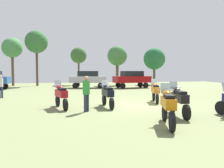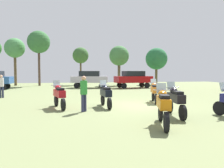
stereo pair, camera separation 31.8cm
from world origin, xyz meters
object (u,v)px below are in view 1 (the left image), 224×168
(tree_6, at_px, (79,56))
(person_2, at_px, (1,85))
(motorcycle_2, at_px, (155,91))
(person_3, at_px, (86,91))
(tree_2, at_px, (117,56))
(tree_1, at_px, (37,42))
(motorcycle_1, at_px, (61,95))
(car_2, at_px, (88,78))
(motorcycle_7, at_px, (179,99))
(tree_3, at_px, (154,59))
(motorcycle_12, at_px, (108,94))
(tree_5, at_px, (12,48))
(motorcycle_8, at_px, (168,105))
(car_3, at_px, (132,78))

(tree_6, bearing_deg, person_2, -112.23)
(motorcycle_2, height_order, person_3, person_3)
(tree_2, bearing_deg, tree_1, 177.07)
(person_3, relative_size, tree_6, 0.31)
(motorcycle_1, height_order, car_2, car_2)
(motorcycle_7, relative_size, tree_2, 0.40)
(tree_3, bearing_deg, tree_6, 174.22)
(tree_3, bearing_deg, tree_1, -179.08)
(motorcycle_12, bearing_deg, tree_3, 56.14)
(tree_3, bearing_deg, person_3, -119.76)
(tree_2, bearing_deg, tree_5, 175.00)
(motorcycle_8, height_order, tree_3, tree_3)
(motorcycle_8, xyz_separation_m, tree_6, (-2.32, 24.71, 3.53))
(motorcycle_7, distance_m, person_3, 4.24)
(motorcycle_1, relative_size, tree_5, 0.33)
(motorcycle_1, xyz_separation_m, person_3, (1.24, -1.21, 0.29))
(tree_3, bearing_deg, motorcycle_1, -123.93)
(car_2, bearing_deg, person_3, -174.52)
(car_2, xyz_separation_m, person_3, (-1.27, -15.10, -0.17))
(motorcycle_7, height_order, motorcycle_8, motorcycle_8)
(motorcycle_8, relative_size, motorcycle_12, 1.00)
(motorcycle_1, xyz_separation_m, motorcycle_8, (3.91, -4.40, 0.02))
(car_2, xyz_separation_m, tree_5, (-9.81, 5.69, 3.90))
(motorcycle_12, distance_m, tree_6, 20.69)
(person_2, bearing_deg, tree_1, 85.98)
(motorcycle_2, height_order, car_2, car_2)
(motorcycle_2, xyz_separation_m, tree_3, (7.16, 17.97, 3.12))
(motorcycle_7, relative_size, motorcycle_8, 1.02)
(tree_2, distance_m, tree_6, 5.73)
(car_2, xyz_separation_m, person_2, (-7.05, -8.59, -0.18))
(motorcycle_12, bearing_deg, tree_5, 111.08)
(motorcycle_1, bearing_deg, tree_2, 51.92)
(car_2, height_order, tree_1, tree_1)
(car_3, distance_m, tree_1, 13.90)
(motorcycle_7, xyz_separation_m, tree_1, (-9.14, 21.84, 5.16))
(motorcycle_1, relative_size, car_3, 0.47)
(person_2, relative_size, tree_1, 0.23)
(motorcycle_7, relative_size, tree_5, 0.34)
(motorcycle_1, relative_size, motorcycle_7, 0.95)
(motorcycle_12, height_order, person_3, person_3)
(car_2, xyz_separation_m, tree_1, (-6.55, 5.00, 4.71))
(motorcycle_2, height_order, person_2, person_2)
(motorcycle_7, distance_m, motorcycle_12, 3.92)
(person_2, bearing_deg, tree_2, 46.62)
(motorcycle_2, bearing_deg, motorcycle_12, -144.70)
(person_3, bearing_deg, motorcycle_7, -69.87)
(motorcycle_2, xyz_separation_m, motorcycle_7, (-0.63, -4.15, 0.01))
(person_2, distance_m, tree_2, 17.67)
(person_3, height_order, tree_5, tree_5)
(motorcycle_1, distance_m, tree_3, 23.31)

